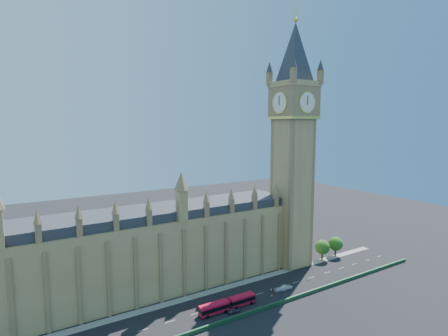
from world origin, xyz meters
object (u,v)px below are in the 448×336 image
red_bus (228,304)px  car_white (280,289)px  car_grey (234,311)px  car_silver (286,287)px

red_bus → car_white: red_bus is taller
red_bus → car_grey: (0.67, -2.44, -1.01)m
car_grey → car_silver: car_silver is taller
car_white → car_silver: bearing=-91.8°
car_grey → car_silver: bearing=-77.3°
car_grey → car_white: (20.76, 3.41, -0.03)m
car_grey → car_silver: 23.71m
car_silver → red_bus: bearing=89.7°
car_white → car_grey: bearing=100.7°
red_bus → car_silver: size_ratio=4.04×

